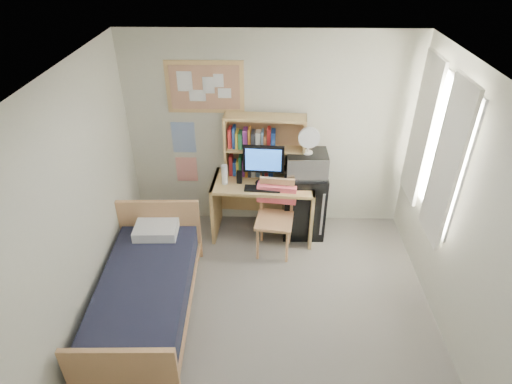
{
  "coord_description": "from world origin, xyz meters",
  "views": [
    {
      "loc": [
        -0.05,
        -2.89,
        3.62
      ],
      "look_at": [
        -0.15,
        1.2,
        1.0
      ],
      "focal_mm": 30.0,
      "sensor_mm": 36.0,
      "label": 1
    }
  ],
  "objects_px": {
    "microwave": "(307,163)",
    "desk_fan": "(308,141)",
    "monitor": "(263,165)",
    "desk": "(263,207)",
    "speaker_left": "(239,177)",
    "bulletin_board": "(205,87)",
    "bed": "(146,297)",
    "mini_fridge": "(304,202)",
    "desk_chair": "(274,220)",
    "speaker_right": "(287,179)"
  },
  "relations": [
    {
      "from": "microwave",
      "to": "desk",
      "type": "bearing_deg",
      "value": -176.6
    },
    {
      "from": "speaker_left",
      "to": "bed",
      "type": "bearing_deg",
      "value": -118.76
    },
    {
      "from": "desk",
      "to": "desk_chair",
      "type": "height_order",
      "value": "desk_chair"
    },
    {
      "from": "desk",
      "to": "mini_fridge",
      "type": "bearing_deg",
      "value": 9.57
    },
    {
      "from": "bed",
      "to": "microwave",
      "type": "bearing_deg",
      "value": 39.18
    },
    {
      "from": "bulletin_board",
      "to": "speaker_left",
      "type": "bearing_deg",
      "value": -41.8
    },
    {
      "from": "monitor",
      "to": "bed",
      "type": "bearing_deg",
      "value": -126.84
    },
    {
      "from": "speaker_left",
      "to": "desk_fan",
      "type": "height_order",
      "value": "desk_fan"
    },
    {
      "from": "bulletin_board",
      "to": "monitor",
      "type": "bearing_deg",
      "value": -28.56
    },
    {
      "from": "bed",
      "to": "speaker_right",
      "type": "xyz_separation_m",
      "value": [
        1.51,
        1.41,
        0.64
      ]
    },
    {
      "from": "monitor",
      "to": "microwave",
      "type": "xyz_separation_m",
      "value": [
        0.54,
        0.1,
        -0.02
      ]
    },
    {
      "from": "mini_fridge",
      "to": "speaker_left",
      "type": "distance_m",
      "value": 0.95
    },
    {
      "from": "speaker_left",
      "to": "desk_fan",
      "type": "xyz_separation_m",
      "value": [
        0.84,
        0.08,
        0.47
      ]
    },
    {
      "from": "desk_fan",
      "to": "mini_fridge",
      "type": "bearing_deg",
      "value": 90.0
    },
    {
      "from": "bed",
      "to": "bulletin_board",
      "type": "bearing_deg",
      "value": 72.78
    },
    {
      "from": "microwave",
      "to": "desk_fan",
      "type": "bearing_deg",
      "value": 179.51
    },
    {
      "from": "mini_fridge",
      "to": "microwave",
      "type": "height_order",
      "value": "microwave"
    },
    {
      "from": "mini_fridge",
      "to": "monitor",
      "type": "height_order",
      "value": "monitor"
    },
    {
      "from": "bulletin_board",
      "to": "desk",
      "type": "distance_m",
      "value": 1.71
    },
    {
      "from": "mini_fridge",
      "to": "monitor",
      "type": "bearing_deg",
      "value": -168.3
    },
    {
      "from": "speaker_left",
      "to": "microwave",
      "type": "distance_m",
      "value": 0.86
    },
    {
      "from": "desk",
      "to": "speaker_left",
      "type": "distance_m",
      "value": 0.57
    },
    {
      "from": "monitor",
      "to": "speaker_left",
      "type": "bearing_deg",
      "value": 180.0
    },
    {
      "from": "microwave",
      "to": "desk_fan",
      "type": "relative_size",
      "value": 1.55
    },
    {
      "from": "desk",
      "to": "speaker_right",
      "type": "xyz_separation_m",
      "value": [
        0.3,
        -0.08,
        0.5
      ]
    },
    {
      "from": "desk_fan",
      "to": "monitor",
      "type": "bearing_deg",
      "value": -170.36
    },
    {
      "from": "desk_chair",
      "to": "desk_fan",
      "type": "relative_size",
      "value": 3.03
    },
    {
      "from": "monitor",
      "to": "desk",
      "type": "bearing_deg",
      "value": 90.0
    },
    {
      "from": "desk_chair",
      "to": "desk_fan",
      "type": "height_order",
      "value": "desk_fan"
    },
    {
      "from": "mini_fridge",
      "to": "bed",
      "type": "bearing_deg",
      "value": -139.13
    },
    {
      "from": "desk_chair",
      "to": "microwave",
      "type": "relative_size",
      "value": 1.95
    },
    {
      "from": "bed",
      "to": "monitor",
      "type": "xyz_separation_m",
      "value": [
        1.21,
        1.43,
        0.82
      ]
    },
    {
      "from": "desk_chair",
      "to": "microwave",
      "type": "xyz_separation_m",
      "value": [
        0.39,
        0.43,
        0.56
      ]
    },
    {
      "from": "desk_chair",
      "to": "speaker_left",
      "type": "relative_size",
      "value": 6.14
    },
    {
      "from": "desk_fan",
      "to": "desk",
      "type": "bearing_deg",
      "value": -176.6
    },
    {
      "from": "desk_chair",
      "to": "monitor",
      "type": "distance_m",
      "value": 0.69
    },
    {
      "from": "bed",
      "to": "desk_fan",
      "type": "relative_size",
      "value": 5.75
    },
    {
      "from": "speaker_right",
      "to": "desk",
      "type": "bearing_deg",
      "value": 168.69
    },
    {
      "from": "monitor",
      "to": "mini_fridge",
      "type": "bearing_deg",
      "value": 15.73
    },
    {
      "from": "speaker_right",
      "to": "speaker_left",
      "type": "bearing_deg",
      "value": 180.0
    },
    {
      "from": "monitor",
      "to": "speaker_left",
      "type": "xyz_separation_m",
      "value": [
        -0.3,
        0.02,
        -0.19
      ]
    },
    {
      "from": "bulletin_board",
      "to": "speaker_left",
      "type": "relative_size",
      "value": 5.88
    },
    {
      "from": "desk_chair",
      "to": "speaker_right",
      "type": "bearing_deg",
      "value": 71.22
    },
    {
      "from": "mini_fridge",
      "to": "speaker_right",
      "type": "relative_size",
      "value": 5.03
    },
    {
      "from": "mini_fridge",
      "to": "speaker_right",
      "type": "xyz_separation_m",
      "value": [
        -0.24,
        -0.13,
        0.45
      ]
    },
    {
      "from": "bulletin_board",
      "to": "monitor",
      "type": "xyz_separation_m",
      "value": [
        0.71,
        -0.39,
        -0.84
      ]
    },
    {
      "from": "mini_fridge",
      "to": "bulletin_board",
      "type": "bearing_deg",
      "value": 167.26
    },
    {
      "from": "bed",
      "to": "desk_fan",
      "type": "xyz_separation_m",
      "value": [
        1.75,
        1.52,
        1.11
      ]
    },
    {
      "from": "desk",
      "to": "microwave",
      "type": "relative_size",
      "value": 2.57
    },
    {
      "from": "desk_chair",
      "to": "monitor",
      "type": "bearing_deg",
      "value": 121.08
    }
  ]
}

